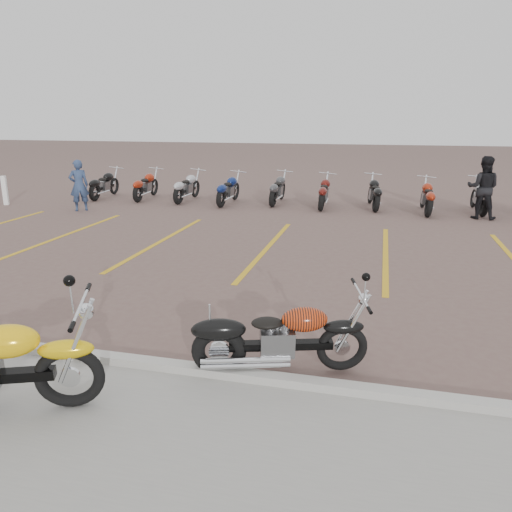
{
  "coord_description": "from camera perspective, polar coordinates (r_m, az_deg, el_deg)",
  "views": [
    {
      "loc": [
        2.5,
        -7.04,
        2.99
      ],
      "look_at": [
        0.56,
        0.68,
        0.75
      ],
      "focal_mm": 35.0,
      "sensor_mm": 36.0,
      "label": 1
    }
  ],
  "objects": [
    {
      "name": "curb",
      "position": [
        6.34,
        -11.14,
        -12.12
      ],
      "size": [
        60.0,
        0.18,
        0.12
      ],
      "primitive_type": "cube",
      "color": "#ADAAA3",
      "rests_on": "ground"
    },
    {
      "name": "bg_bike_row",
      "position": [
        17.09,
        15.99,
        6.89
      ],
      "size": [
        22.24,
        2.04,
        1.1
      ],
      "color": "black",
      "rests_on": "ground"
    },
    {
      "name": "parking_stripes",
      "position": [
        11.71,
        1.28,
        0.92
      ],
      "size": [
        38.0,
        5.5,
        0.01
      ],
      "primitive_type": null,
      "color": "gold",
      "rests_on": "ground"
    },
    {
      "name": "bollard",
      "position": [
        19.53,
        -26.77,
        6.71
      ],
      "size": [
        0.2,
        0.2,
        1.0
      ],
      "primitive_type": "cube",
      "rotation": [
        0.0,
        0.0,
        0.38
      ],
      "color": "white",
      "rests_on": "ground"
    },
    {
      "name": "person_b",
      "position": [
        16.43,
        24.52,
        7.11
      ],
      "size": [
        1.04,
        0.88,
        1.87
      ],
      "primitive_type": "imported",
      "rotation": [
        0.0,
        0.0,
        2.93
      ],
      "color": "black",
      "rests_on": "ground"
    },
    {
      "name": "ground",
      "position": [
        8.05,
        -5.1,
        -6.17
      ],
      "size": [
        100.0,
        100.0,
        0.0
      ],
      "primitive_type": "plane",
      "color": "brown",
      "rests_on": "ground"
    },
    {
      "name": "flame_cruiser",
      "position": [
        6.0,
        2.29,
        -9.57
      ],
      "size": [
        2.04,
        0.75,
        0.86
      ],
      "rotation": [
        0.11,
        0.0,
        0.3
      ],
      "color": "black",
      "rests_on": "ground"
    },
    {
      "name": "person_a",
      "position": [
        17.27,
        -19.58,
        7.61
      ],
      "size": [
        0.72,
        0.69,
        1.65
      ],
      "primitive_type": "imported",
      "rotation": [
        0.0,
        0.0,
        3.84
      ],
      "color": "navy",
      "rests_on": "ground"
    }
  ]
}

